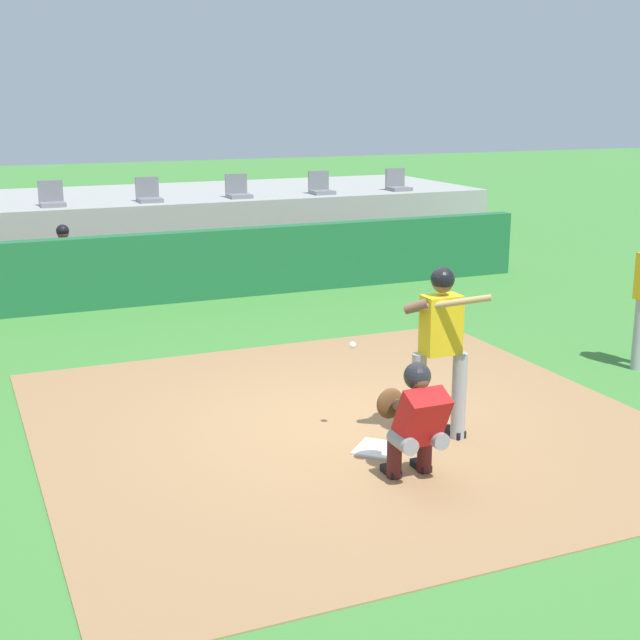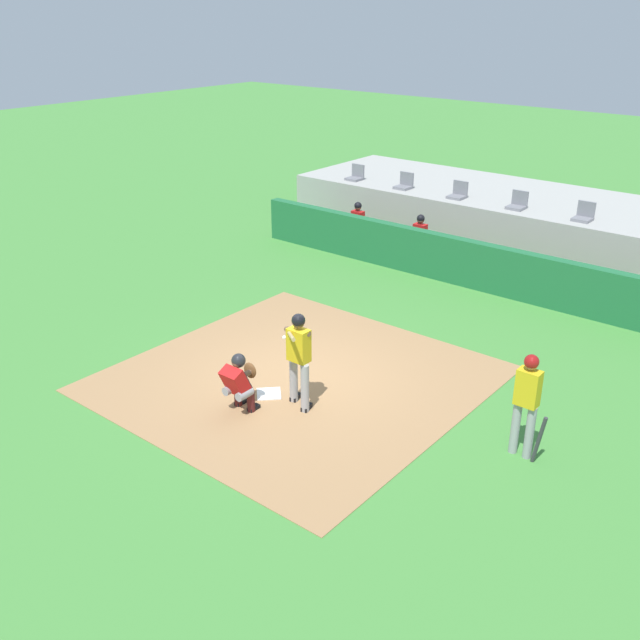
{
  "view_description": "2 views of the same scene",
  "coord_description": "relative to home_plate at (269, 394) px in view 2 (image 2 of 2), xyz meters",
  "views": [
    {
      "loc": [
        -3.75,
        -8.1,
        3.43
      ],
      "look_at": [
        0.0,
        0.7,
        1.0
      ],
      "focal_mm": 49.53,
      "sensor_mm": 36.0,
      "label": 1
    },
    {
      "loc": [
        8.02,
        -9.17,
        6.65
      ],
      "look_at": [
        0.0,
        0.7,
        1.0
      ],
      "focal_mm": 40.32,
      "sensor_mm": 36.0,
      "label": 2
    }
  ],
  "objects": [
    {
      "name": "ground_plane",
      "position": [
        0.0,
        0.8,
        -0.02
      ],
      "size": [
        80.0,
        80.0,
        0.0
      ],
      "primitive_type": "plane",
      "color": "#428438"
    },
    {
      "name": "dirt_infield",
      "position": [
        0.0,
        0.8,
        -0.02
      ],
      "size": [
        6.4,
        6.4,
        0.01
      ],
      "primitive_type": "cube",
      "color": "#9E754C",
      "rests_on": "ground"
    },
    {
      "name": "home_plate",
      "position": [
        0.0,
        0.0,
        0.0
      ],
      "size": [
        0.62,
        0.62,
        0.02
      ],
      "primitive_type": "cube",
      "rotation": [
        0.0,
        0.0,
        0.79
      ],
      "color": "white",
      "rests_on": "dirt_infield"
    },
    {
      "name": "batter_at_plate",
      "position": [
        0.69,
        0.06,
        1.01
      ],
      "size": [
        0.71,
        0.75,
        1.8
      ],
      "color": "#99999E",
      "rests_on": "ground"
    },
    {
      "name": "catcher_crouched",
      "position": [
        -0.01,
        -0.72,
        0.59
      ],
      "size": [
        0.48,
        1.6,
        1.13
      ],
      "color": "gray",
      "rests_on": "ground"
    },
    {
      "name": "on_deck_batter",
      "position": [
        4.43,
        1.14,
        1.0
      ],
      "size": [
        0.58,
        0.23,
        1.79
      ],
      "color": "#99999E",
      "rests_on": "ground"
    },
    {
      "name": "dugout_wall",
      "position": [
        0.0,
        7.3,
        0.58
      ],
      "size": [
        13.0,
        0.3,
        1.2
      ],
      "primitive_type": "cube",
      "color": "#1E6638",
      "rests_on": "ground"
    },
    {
      "name": "dugout_bench",
      "position": [
        0.0,
        8.3,
        0.2
      ],
      "size": [
        11.8,
        0.44,
        0.45
      ],
      "primitive_type": "cube",
      "color": "olive",
      "rests_on": "ground"
    },
    {
      "name": "dugout_player_0",
      "position": [
        -4.07,
        8.14,
        0.65
      ],
      "size": [
        0.49,
        0.7,
        1.3
      ],
      "color": "#939399",
      "rests_on": "ground"
    },
    {
      "name": "dugout_player_1",
      "position": [
        -1.92,
        8.14,
        0.65
      ],
      "size": [
        0.49,
        0.7,
        1.3
      ],
      "color": "#939399",
      "rests_on": "ground"
    },
    {
      "name": "stands_platform",
      "position": [
        0.0,
        11.7,
        0.68
      ],
      "size": [
        15.0,
        4.4,
        1.4
      ],
      "primitive_type": "cube",
      "color": "#9E9E99",
      "rests_on": "ground"
    },
    {
      "name": "stadium_seat_0",
      "position": [
        -5.57,
        10.18,
        1.51
      ],
      "size": [
        0.46,
        0.46,
        0.48
      ],
      "color": "slate",
      "rests_on": "stands_platform"
    },
    {
      "name": "stadium_seat_1",
      "position": [
        -3.71,
        10.18,
        1.51
      ],
      "size": [
        0.46,
        0.46,
        0.48
      ],
      "color": "slate",
      "rests_on": "stands_platform"
    },
    {
      "name": "stadium_seat_2",
      "position": [
        -1.86,
        10.18,
        1.51
      ],
      "size": [
        0.46,
        0.46,
        0.48
      ],
      "color": "slate",
      "rests_on": "stands_platform"
    },
    {
      "name": "stadium_seat_3",
      "position": [
        0.0,
        10.18,
        1.51
      ],
      "size": [
        0.46,
        0.46,
        0.48
      ],
      "color": "slate",
      "rests_on": "stands_platform"
    },
    {
      "name": "stadium_seat_4",
      "position": [
        1.86,
        10.18,
        1.51
      ],
      "size": [
        0.46,
        0.46,
        0.48
      ],
      "color": "slate",
      "rests_on": "stands_platform"
    }
  ]
}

